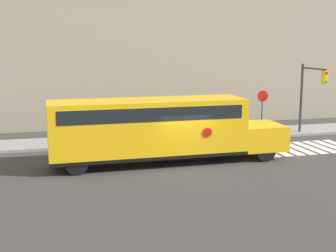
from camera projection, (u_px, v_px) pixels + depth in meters
The scene contains 7 objects.
ground_plane at pixel (184, 166), 22.42m from camera, with size 60.00×60.00×0.00m, color #3A3838.
sidewalk_strip at pixel (153, 138), 28.59m from camera, with size 44.00×3.00×0.15m.
building_backdrop at pixel (132, 57), 33.93m from camera, with size 32.00×4.00×9.67m.
crosswalk_stripes at pixel (304, 148), 26.31m from camera, with size 5.40×3.20×0.01m.
school_bus at pixel (158, 127), 22.68m from camera, with size 11.71×2.57×3.15m.
stop_sign at pixel (262, 106), 29.43m from camera, with size 0.72×0.10×2.90m.
traffic_light at pixel (310, 89), 28.98m from camera, with size 0.28×2.70×4.53m.
Camera 1 is at (-6.47, -20.77, 5.82)m, focal length 50.00 mm.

